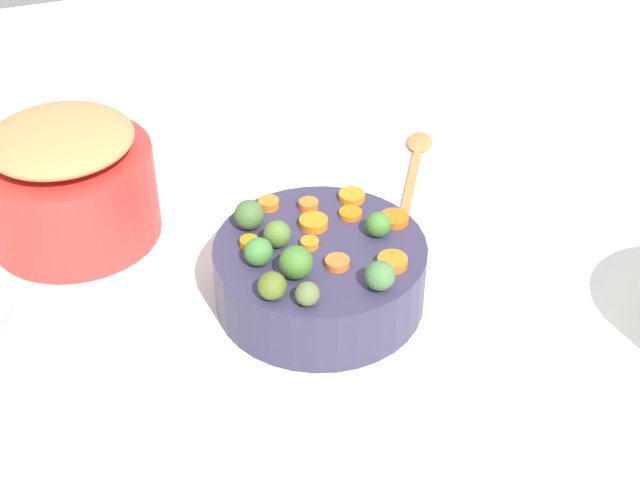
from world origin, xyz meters
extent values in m
cube|color=white|center=(0.00, 0.00, 0.01)|extent=(2.40, 2.40, 0.02)
cylinder|color=#383352|center=(-0.03, -0.01, 0.07)|extent=(0.28, 0.28, 0.09)
cylinder|color=red|center=(-0.30, -0.30, 0.09)|extent=(0.25, 0.25, 0.14)
ellipsoid|color=tan|center=(-0.30, -0.30, 0.18)|extent=(0.21, 0.21, 0.05)
cylinder|color=orange|center=(-0.12, 0.01, 0.12)|extent=(0.04, 0.04, 0.01)
cylinder|color=orange|center=(-0.14, -0.04, 0.12)|extent=(0.04, 0.04, 0.01)
cylinder|color=orange|center=(-0.08, 0.06, 0.12)|extent=(0.04, 0.04, 0.01)
cylinder|color=orange|center=(-0.12, 0.07, 0.12)|extent=(0.05, 0.05, 0.01)
cylinder|color=orange|center=(0.04, 0.07, 0.12)|extent=(0.05, 0.05, 0.01)
cylinder|color=orange|center=(-0.05, 0.11, 0.12)|extent=(0.05, 0.05, 0.01)
cylinder|color=orange|center=(-0.07, 0.00, 0.12)|extent=(0.05, 0.05, 0.01)
cylinder|color=orange|center=(0.02, 0.00, 0.12)|extent=(0.04, 0.04, 0.01)
cylinder|color=orange|center=(-0.06, -0.09, 0.12)|extent=(0.03, 0.03, 0.01)
cylinder|color=orange|center=(-0.03, -0.02, 0.12)|extent=(0.03, 0.03, 0.01)
sphere|color=#44873C|center=(-0.02, -0.09, 0.13)|extent=(0.04, 0.04, 0.04)
sphere|color=#448130|center=(-0.03, 0.07, 0.13)|extent=(0.03, 0.03, 0.03)
sphere|color=#60723E|center=(0.07, -0.06, 0.13)|extent=(0.03, 0.03, 0.03)
sphere|color=#586E23|center=(0.05, -0.10, 0.13)|extent=(0.04, 0.04, 0.04)
sphere|color=#496E38|center=(-0.10, -0.08, 0.13)|extent=(0.04, 0.04, 0.04)
sphere|color=#577E30|center=(-0.05, -0.06, 0.13)|extent=(0.04, 0.04, 0.04)
sphere|color=#497C41|center=(0.07, 0.03, 0.13)|extent=(0.04, 0.04, 0.04)
sphere|color=#467B2D|center=(0.02, -0.06, 0.13)|extent=(0.04, 0.04, 0.04)
cube|color=#BB8246|center=(-0.22, 0.21, 0.02)|extent=(0.24, 0.15, 0.01)
ellipsoid|color=#BB8246|center=(-0.35, 0.29, 0.03)|extent=(0.08, 0.07, 0.01)
camera|label=1|loc=(0.86, -0.33, 0.84)|focal=51.51mm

